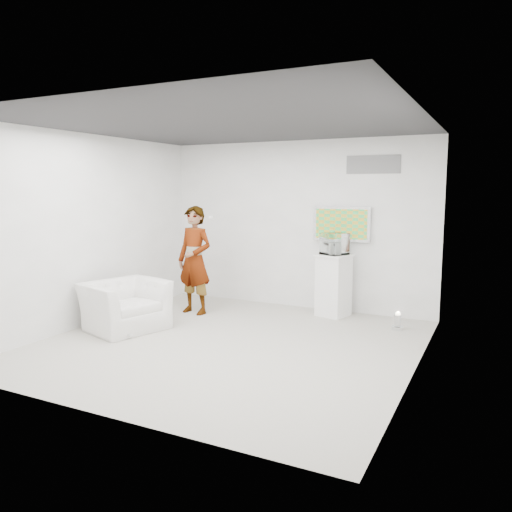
% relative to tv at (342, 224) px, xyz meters
% --- Properties ---
extents(room, '(5.01, 5.01, 3.00)m').
position_rel_tv_xyz_m(room, '(-0.85, -2.45, -0.05)').
color(room, '#ADA99E').
rests_on(room, ground).
extents(tv, '(1.00, 0.08, 0.60)m').
position_rel_tv_xyz_m(tv, '(0.00, 0.00, 0.00)').
color(tv, '#BCBDC1').
rests_on(tv, room).
extents(logo_decal, '(0.90, 0.02, 0.30)m').
position_rel_tv_xyz_m(logo_decal, '(0.50, 0.04, 1.00)').
color(logo_decal, slate).
rests_on(logo_decal, room).
extents(person, '(0.73, 0.52, 1.86)m').
position_rel_tv_xyz_m(person, '(-2.24, -1.20, -0.62)').
color(person, silver).
rests_on(person, room).
extents(armchair, '(1.30, 1.39, 0.74)m').
position_rel_tv_xyz_m(armchair, '(-2.65, -2.53, -1.18)').
color(armchair, silver).
rests_on(armchair, room).
extents(pedestal, '(0.62, 0.62, 1.05)m').
position_rel_tv_xyz_m(pedestal, '(-0.03, -0.31, -1.02)').
color(pedestal, white).
rests_on(pedestal, room).
extents(floor_uplight, '(0.23, 0.23, 0.27)m').
position_rel_tv_xyz_m(floor_uplight, '(1.13, -0.71, -1.42)').
color(floor_uplight, silver).
rests_on(floor_uplight, room).
extents(vitrine, '(0.48, 0.48, 0.36)m').
position_rel_tv_xyz_m(vitrine, '(-0.03, -0.31, -0.32)').
color(vitrine, white).
rests_on(vitrine, pedestal).
extents(console, '(0.09, 0.15, 0.20)m').
position_rel_tv_xyz_m(console, '(-0.03, -0.31, -0.40)').
color(console, white).
rests_on(console, pedestal).
extents(wii_remote, '(0.06, 0.14, 0.04)m').
position_rel_tv_xyz_m(wii_remote, '(-1.97, -1.08, 0.12)').
color(wii_remote, white).
rests_on(wii_remote, person).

